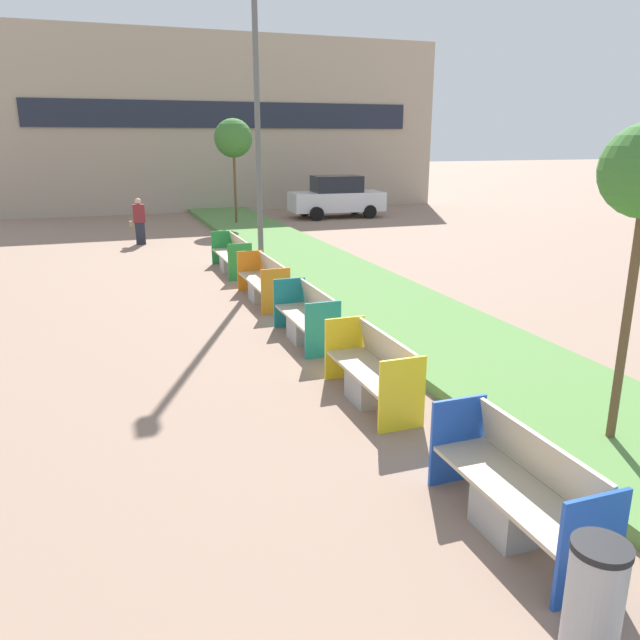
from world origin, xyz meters
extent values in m
cube|color=#568442|center=(3.20, 12.00, 0.09)|extent=(2.80, 120.00, 0.18)
cube|color=tan|center=(4.00, 35.43, 4.13)|extent=(21.83, 5.09, 8.26)
cube|color=#1E2333|center=(4.00, 32.84, 4.54)|extent=(18.34, 0.08, 1.20)
cube|color=#9E9B96|center=(0.90, 6.11, 0.21)|extent=(0.52, 0.60, 0.42)
cube|color=#BCAD8E|center=(0.90, 6.11, 0.44)|extent=(0.58, 1.86, 0.05)
cube|color=#BCAD8E|center=(1.17, 6.11, 0.70)|extent=(0.14, 1.79, 0.48)
cube|color=blue|center=(0.90, 5.15, 0.47)|extent=(0.62, 0.04, 0.94)
cube|color=blue|center=(0.90, 7.06, 0.47)|extent=(0.62, 0.04, 0.94)
cube|color=#9E9B96|center=(0.90, 9.26, 0.21)|extent=(0.52, 0.60, 0.42)
cube|color=#BCAD8E|center=(0.90, 9.26, 0.44)|extent=(0.58, 1.85, 0.05)
cube|color=#BCAD8E|center=(1.17, 9.26, 0.70)|extent=(0.14, 1.77, 0.48)
cube|color=yellow|center=(0.90, 8.32, 0.47)|extent=(0.62, 0.04, 0.94)
cube|color=yellow|center=(0.90, 10.20, 0.47)|extent=(0.62, 0.04, 0.94)
cube|color=#9E9B96|center=(0.90, 12.10, 0.21)|extent=(0.52, 0.60, 0.42)
cube|color=#BCAD8E|center=(0.90, 12.10, 0.44)|extent=(0.58, 1.84, 0.05)
cube|color=#BCAD8E|center=(1.17, 12.10, 0.70)|extent=(0.14, 1.76, 0.48)
cube|color=#197A7F|center=(0.90, 11.16, 0.47)|extent=(0.62, 0.04, 0.94)
cube|color=#197A7F|center=(0.90, 13.03, 0.47)|extent=(0.62, 0.04, 0.94)
cube|color=#9E9B96|center=(0.90, 15.11, 0.21)|extent=(0.52, 0.60, 0.42)
cube|color=#BCAD8E|center=(0.90, 15.11, 0.44)|extent=(0.58, 2.17, 0.05)
cube|color=#BCAD8E|center=(1.17, 15.11, 0.70)|extent=(0.14, 2.09, 0.48)
cube|color=orange|center=(0.90, 14.00, 0.47)|extent=(0.62, 0.04, 0.94)
cube|color=orange|center=(0.90, 16.21, 0.47)|extent=(0.62, 0.04, 0.94)
cube|color=#9E9B96|center=(0.90, 18.48, 0.21)|extent=(0.52, 0.60, 0.42)
cube|color=#BCAD8E|center=(0.90, 18.48, 0.44)|extent=(0.58, 2.28, 0.05)
cube|color=#BCAD8E|center=(1.17, 18.48, 0.70)|extent=(0.14, 2.19, 0.48)
cube|color=#238C3D|center=(0.90, 17.32, 0.47)|extent=(0.62, 0.04, 0.94)
cube|color=#238C3D|center=(0.90, 19.64, 0.47)|extent=(0.62, 0.04, 0.94)
cylinder|color=#9EA0A5|center=(0.51, 4.70, 0.44)|extent=(0.38, 0.38, 0.87)
cylinder|color=black|center=(0.51, 4.70, 0.90)|extent=(0.40, 0.40, 0.05)
cylinder|color=#56595B|center=(1.55, 17.73, 4.26)|extent=(0.14, 0.14, 8.53)
cylinder|color=brown|center=(2.93, 7.04, 1.45)|extent=(0.10, 0.10, 2.89)
cylinder|color=brown|center=(2.93, 27.18, 1.54)|extent=(0.10, 0.10, 3.07)
sphere|color=#38702D|center=(2.93, 27.18, 3.48)|extent=(1.50, 1.50, 1.50)
cube|color=#232633|center=(-1.06, 23.96, 0.37)|extent=(0.30, 0.22, 0.74)
cube|color=maroon|center=(-1.06, 23.96, 1.05)|extent=(0.38, 0.24, 0.60)
sphere|color=tan|center=(-1.06, 23.96, 1.45)|extent=(0.21, 0.21, 0.21)
cube|color=olive|center=(-1.34, 23.96, 0.71)|extent=(0.12, 0.20, 0.18)
cube|color=silver|center=(7.92, 28.79, 0.72)|extent=(4.29, 2.00, 0.84)
cube|color=black|center=(7.92, 28.79, 1.50)|extent=(2.18, 1.67, 0.72)
cylinder|color=black|center=(9.18, 27.89, 0.30)|extent=(0.60, 0.20, 0.60)
cylinder|color=black|center=(9.18, 29.69, 0.30)|extent=(0.60, 0.20, 0.60)
cylinder|color=black|center=(6.66, 27.89, 0.30)|extent=(0.60, 0.20, 0.60)
cylinder|color=black|center=(6.66, 29.69, 0.30)|extent=(0.60, 0.20, 0.60)
camera|label=1|loc=(-2.40, 2.03, 3.48)|focal=35.00mm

